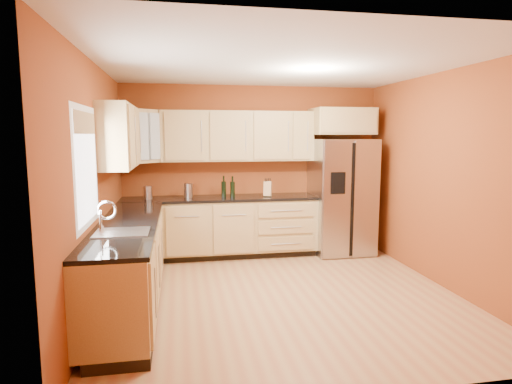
# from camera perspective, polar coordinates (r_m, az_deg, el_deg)

# --- Properties ---
(floor) EXTENTS (4.00, 4.00, 0.00)m
(floor) POSITION_cam_1_polar(r_m,az_deg,el_deg) (5.12, 3.46, -13.49)
(floor) COLOR #AE6C43
(floor) RESTS_ON ground
(ceiling) EXTENTS (4.00, 4.00, 0.00)m
(ceiling) POSITION_cam_1_polar(r_m,az_deg,el_deg) (4.84, 3.71, 16.61)
(ceiling) COLOR silver
(ceiling) RESTS_ON wall_back
(wall_back) EXTENTS (4.00, 0.04, 2.60)m
(wall_back) POSITION_cam_1_polar(r_m,az_deg,el_deg) (6.76, -0.48, 3.00)
(wall_back) COLOR brown
(wall_back) RESTS_ON floor
(wall_front) EXTENTS (4.00, 0.04, 2.60)m
(wall_front) POSITION_cam_1_polar(r_m,az_deg,el_deg) (2.93, 12.99, -3.23)
(wall_front) COLOR brown
(wall_front) RESTS_ON floor
(wall_left) EXTENTS (0.04, 4.00, 2.60)m
(wall_left) POSITION_cam_1_polar(r_m,az_deg,el_deg) (4.75, -20.58, 0.57)
(wall_left) COLOR brown
(wall_left) RESTS_ON floor
(wall_right) EXTENTS (0.04, 4.00, 2.60)m
(wall_right) POSITION_cam_1_polar(r_m,az_deg,el_deg) (5.63, 23.77, 1.44)
(wall_right) COLOR brown
(wall_right) RESTS_ON floor
(base_cabinets_back) EXTENTS (2.90, 0.60, 0.88)m
(base_cabinets_back) POSITION_cam_1_polar(r_m,az_deg,el_deg) (6.52, -4.81, -4.85)
(base_cabinets_back) COLOR #A78351
(base_cabinets_back) RESTS_ON floor
(base_cabinets_left) EXTENTS (0.60, 2.80, 0.88)m
(base_cabinets_left) POSITION_cam_1_polar(r_m,az_deg,el_deg) (4.88, -16.58, -9.42)
(base_cabinets_left) COLOR #A78351
(base_cabinets_left) RESTS_ON floor
(countertop_back) EXTENTS (2.90, 0.62, 0.04)m
(countertop_back) POSITION_cam_1_polar(r_m,az_deg,el_deg) (6.42, -4.85, -0.86)
(countertop_back) COLOR black
(countertop_back) RESTS_ON base_cabinets_back
(countertop_left) EXTENTS (0.62, 2.80, 0.04)m
(countertop_left) POSITION_cam_1_polar(r_m,az_deg,el_deg) (4.76, -16.67, -4.12)
(countertop_left) COLOR black
(countertop_left) RESTS_ON base_cabinets_left
(upper_cabinets_back) EXTENTS (2.30, 0.33, 0.75)m
(upper_cabinets_back) POSITION_cam_1_polar(r_m,az_deg,el_deg) (6.53, -2.42, 7.45)
(upper_cabinets_back) COLOR #A78351
(upper_cabinets_back) RESTS_ON wall_back
(upper_cabinets_left) EXTENTS (0.33, 1.35, 0.75)m
(upper_cabinets_left) POSITION_cam_1_polar(r_m,az_deg,el_deg) (5.41, -17.74, 7.07)
(upper_cabinets_left) COLOR #A78351
(upper_cabinets_left) RESTS_ON wall_left
(corner_upper_cabinet) EXTENTS (0.67, 0.67, 0.75)m
(corner_upper_cabinet) POSITION_cam_1_polar(r_m,az_deg,el_deg) (6.33, -15.15, 7.19)
(corner_upper_cabinet) COLOR #A78351
(corner_upper_cabinet) RESTS_ON wall_back
(over_fridge_cabinet) EXTENTS (0.92, 0.60, 0.40)m
(over_fridge_cabinet) POSITION_cam_1_polar(r_m,az_deg,el_deg) (6.81, 11.36, 9.20)
(over_fridge_cabinet) COLOR #A78351
(over_fridge_cabinet) RESTS_ON wall_back
(refrigerator) EXTENTS (0.90, 0.75, 1.78)m
(refrigerator) POSITION_cam_1_polar(r_m,az_deg,el_deg) (6.81, 11.34, -0.59)
(refrigerator) COLOR #B3B3B8
(refrigerator) RESTS_ON floor
(window) EXTENTS (0.03, 0.90, 1.00)m
(window) POSITION_cam_1_polar(r_m,az_deg,el_deg) (4.23, -21.66, 3.13)
(window) COLOR white
(window) RESTS_ON wall_left
(sink_faucet) EXTENTS (0.50, 0.42, 0.30)m
(sink_faucet) POSITION_cam_1_polar(r_m,az_deg,el_deg) (4.24, -17.50, -3.22)
(sink_faucet) COLOR silver
(sink_faucet) RESTS_ON countertop_left
(canister_left) EXTENTS (0.13, 0.13, 0.19)m
(canister_left) POSITION_cam_1_polar(r_m,az_deg,el_deg) (6.37, -14.22, -0.09)
(canister_left) COLOR #B3B3B8
(canister_left) RESTS_ON countertop_back
(canister_right) EXTENTS (0.16, 0.16, 0.21)m
(canister_right) POSITION_cam_1_polar(r_m,az_deg,el_deg) (6.43, -9.01, 0.19)
(canister_right) COLOR #B3B3B8
(canister_right) RESTS_ON countertop_back
(wine_bottle_a) EXTENTS (0.08, 0.08, 0.32)m
(wine_bottle_a) POSITION_cam_1_polar(r_m,az_deg,el_deg) (6.45, -4.33, 0.78)
(wine_bottle_a) COLOR black
(wine_bottle_a) RESTS_ON countertop_back
(wine_bottle_b) EXTENTS (0.07, 0.07, 0.31)m
(wine_bottle_b) POSITION_cam_1_polar(r_m,az_deg,el_deg) (6.41, -3.14, 0.73)
(wine_bottle_b) COLOR black
(wine_bottle_b) RESTS_ON countertop_back
(knife_block) EXTENTS (0.14, 0.13, 0.23)m
(knife_block) POSITION_cam_1_polar(r_m,az_deg,el_deg) (6.47, 1.56, 0.42)
(knife_block) COLOR tan
(knife_block) RESTS_ON countertop_back
(soap_dispenser) EXTENTS (0.06, 0.06, 0.17)m
(soap_dispenser) POSITION_cam_1_polar(r_m,az_deg,el_deg) (6.55, 1.54, 0.27)
(soap_dispenser) COLOR silver
(soap_dispenser) RESTS_ON countertop_back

